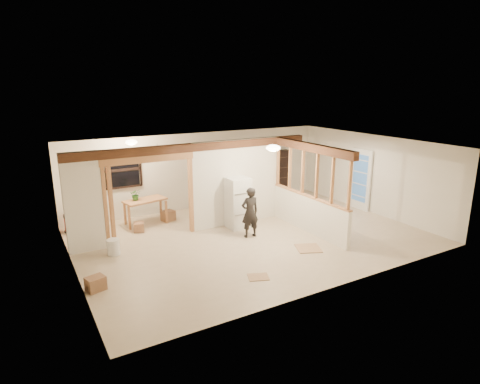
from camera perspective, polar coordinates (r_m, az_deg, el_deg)
floor at (r=11.01m, az=1.68°, el=-6.37°), size 9.00×6.50×0.01m
ceiling at (r=10.36m, az=1.79°, el=6.63°), size 9.00×6.50×0.01m
wall_back at (r=13.41m, az=-5.56°, el=3.09°), size 9.00×0.01×2.50m
wall_front at (r=8.16m, az=13.81°, el=-5.23°), size 9.00×0.01×2.50m
wall_left at (r=9.19m, az=-22.97°, el=-3.70°), size 0.01×6.50×2.50m
wall_right at (r=13.47m, az=18.30°, el=2.44°), size 0.01×6.50×2.50m
partition_left_stub at (r=10.39m, az=-21.40°, el=-1.46°), size 0.90×0.12×2.50m
partition_center at (r=11.72m, az=-0.50°, el=1.40°), size 2.80×0.12×2.50m
doorway_frame at (r=10.76m, az=-12.65°, el=-1.04°), size 2.46×0.14×2.20m
header_beam_back at (r=10.97m, az=-6.02°, el=6.40°), size 7.00×0.18×0.22m
header_beam_right at (r=10.98m, az=10.06°, el=6.26°), size 0.18×3.30×0.22m
pony_wall at (r=11.42m, az=9.63°, el=-3.10°), size 0.12×3.20×1.00m
stud_partition at (r=11.12m, az=9.89°, el=2.59°), size 0.14×3.20×1.32m
window_back at (r=12.46m, az=-16.39°, el=3.03°), size 1.12×0.10×1.10m
french_door at (r=13.72m, az=16.76°, el=1.72°), size 0.12×0.86×2.00m
ceiling_dome_main at (r=10.11m, az=4.74°, el=6.27°), size 0.36×0.36×0.16m
ceiling_dome_util at (r=11.50m, az=-15.20°, el=6.86°), size 0.32×0.32×0.14m
hanging_bulb at (r=11.02m, az=-11.62°, el=5.15°), size 0.07×0.07×0.07m
refrigerator at (r=11.48m, az=-0.31°, el=-1.55°), size 0.61×0.59×1.47m
woman at (r=10.77m, az=1.42°, el=-2.92°), size 0.52×0.36×1.39m
work_table at (r=12.18m, az=-13.27°, el=-2.74°), size 1.30×0.84×0.76m
potted_plant at (r=12.02m, az=-14.62°, el=-0.34°), size 0.35×0.31×0.34m
shop_vac at (r=12.21m, az=-22.87°, el=-4.06°), size 0.52×0.52×0.54m
bookshelf at (r=14.78m, az=5.44°, el=2.62°), size 0.85×0.28×1.70m
bucket at (r=10.29m, az=-17.55°, el=-7.48°), size 0.37×0.37×0.39m
box_util_a at (r=12.40m, az=-10.18°, el=-3.33°), size 0.44×0.41×0.31m
box_util_b at (r=11.68m, az=-14.19°, el=-4.86°), size 0.35×0.35×0.26m
box_front at (r=8.76m, az=-19.84°, el=-12.14°), size 0.42×0.37×0.29m
floor_panel_near at (r=10.37m, az=9.70°, el=-7.89°), size 0.78×0.78×0.02m
floor_panel_far at (r=8.83m, az=2.62°, el=-11.98°), size 0.54×0.49×0.01m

